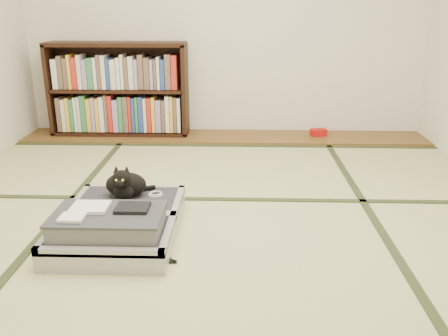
{
  "coord_description": "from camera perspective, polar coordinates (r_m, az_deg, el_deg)",
  "views": [
    {
      "loc": [
        0.15,
        -2.61,
        1.28
      ],
      "look_at": [
        0.05,
        0.35,
        0.25
      ],
      "focal_mm": 38.0,
      "sensor_mm": 36.0,
      "label": 1
    }
  ],
  "objects": [
    {
      "name": "bookcase",
      "position": [
        4.91,
        -12.53,
        9.0
      ],
      "size": [
        1.37,
        0.31,
        0.92
      ],
      "color": "black",
      "rests_on": "wood_strip"
    },
    {
      "name": "suitcase",
      "position": [
        2.8,
        -12.64,
        -6.52
      ],
      "size": [
        0.66,
        0.88,
        0.26
      ],
      "color": "#A9A9AD",
      "rests_on": "floor"
    },
    {
      "name": "cable_coil",
      "position": [
        3.04,
        -8.22,
        -3.13
      ],
      "size": [
        0.09,
        0.09,
        0.02
      ],
      "color": "white",
      "rests_on": "suitcase"
    },
    {
      "name": "red_item",
      "position": [
        4.87,
        11.29,
        4.23
      ],
      "size": [
        0.17,
        0.13,
        0.07
      ],
      "primitive_type": "cube",
      "rotation": [
        0.0,
        0.0,
        0.31
      ],
      "color": "#AB100D",
      "rests_on": "wood_strip"
    },
    {
      "name": "wood_strip",
      "position": [
        4.79,
        0.05,
        3.79
      ],
      "size": [
        4.0,
        0.5,
        0.02
      ],
      "primitive_type": "cube",
      "color": "brown",
      "rests_on": "ground"
    },
    {
      "name": "floor",
      "position": [
        2.92,
        -1.22,
        -6.91
      ],
      "size": [
        4.5,
        4.5,
        0.0
      ],
      "primitive_type": "plane",
      "color": "#BEBE7F",
      "rests_on": "ground"
    },
    {
      "name": "hanger",
      "position": [
        2.58,
        -9.55,
        -10.66
      ],
      "size": [
        0.36,
        0.17,
        0.01
      ],
      "color": "black",
      "rests_on": "floor"
    },
    {
      "name": "cat",
      "position": [
        3.01,
        -11.78,
        -1.96
      ],
      "size": [
        0.29,
        0.3,
        0.24
      ],
      "color": "black",
      "rests_on": "suitcase"
    },
    {
      "name": "tatami_borders",
      "position": [
        3.36,
        -0.77,
        -3.14
      ],
      "size": [
        4.0,
        4.5,
        0.01
      ],
      "color": "#2D381E",
      "rests_on": "ground"
    }
  ]
}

